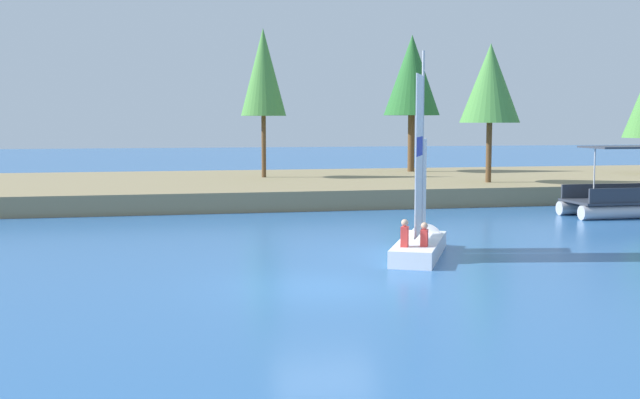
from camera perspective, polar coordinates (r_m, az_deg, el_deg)
ground_plane at (r=19.42m, az=0.34°, el=-6.37°), size 200.00×200.00×0.00m
shore_bank at (r=42.78m, az=-6.38°, el=0.83°), size 80.00×15.70×0.90m
shoreline_tree_midleft at (r=44.22m, az=-4.08°, el=9.05°), size 2.49×2.49×8.16m
shoreline_tree_centre at (r=49.43m, az=6.59°, el=8.78°), size 3.43×3.43×8.32m
shoreline_tree_midright at (r=41.44m, az=12.09°, el=8.12°), size 3.03×3.03×7.00m
sailboat at (r=24.57m, az=7.30°, el=-2.73°), size 3.19×4.97×6.41m
pontoon_boat at (r=36.21m, az=21.16°, el=-0.01°), size 5.43×2.43×2.97m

